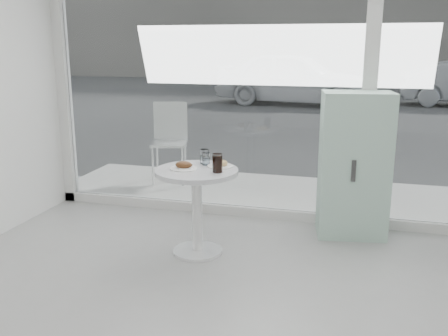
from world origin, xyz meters
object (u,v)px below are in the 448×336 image
(cola_glass, at_px, (217,163))
(car_white, at_px, (294,78))
(main_table, at_px, (197,194))
(mint_cabinet, at_px, (354,165))
(water_tumbler_b, at_px, (206,160))
(plate_fritter, at_px, (184,166))
(water_tumbler_a, at_px, (204,157))
(patio_chair, at_px, (170,137))
(plate_donut, at_px, (220,165))

(cola_glass, bearing_deg, car_white, 94.25)
(main_table, height_order, mint_cabinet, mint_cabinet)
(mint_cabinet, relative_size, water_tumbler_b, 12.47)
(car_white, height_order, cola_glass, car_white)
(main_table, relative_size, plate_fritter, 3.25)
(main_table, height_order, water_tumbler_a, water_tumbler_a)
(mint_cabinet, xyz_separation_m, patio_chair, (-2.36, 1.25, -0.06))
(water_tumbler_a, bearing_deg, mint_cabinet, 24.89)
(main_table, relative_size, water_tumbler_a, 5.92)
(patio_chair, distance_m, car_white, 9.34)
(car_white, bearing_deg, main_table, -169.24)
(mint_cabinet, distance_m, patio_chair, 2.67)
(cola_glass, bearing_deg, water_tumbler_a, 125.97)
(plate_fritter, height_order, water_tumbler_a, water_tumbler_a)
(car_white, relative_size, cola_glass, 29.48)
(mint_cabinet, distance_m, cola_glass, 1.42)
(main_table, xyz_separation_m, water_tumbler_a, (0.00, 0.22, 0.28))
(patio_chair, bearing_deg, cola_glass, -73.43)
(patio_chair, height_order, water_tumbler_b, patio_chair)
(cola_glass, bearing_deg, plate_fritter, 174.18)
(plate_donut, distance_m, cola_glass, 0.20)
(mint_cabinet, distance_m, plate_fritter, 1.65)
(mint_cabinet, xyz_separation_m, water_tumbler_b, (-1.27, -0.65, 0.12))
(mint_cabinet, height_order, car_white, car_white)
(mint_cabinet, bearing_deg, cola_glass, -150.41)
(main_table, height_order, water_tumbler_b, water_tumbler_b)
(water_tumbler_a, distance_m, cola_glass, 0.34)
(car_white, xyz_separation_m, plate_donut, (0.82, -11.27, -0.01))
(plate_donut, distance_m, water_tumbler_a, 0.19)
(car_white, relative_size, plate_donut, 20.91)
(cola_glass, bearing_deg, water_tumbler_b, 126.85)
(patio_chair, relative_size, car_white, 0.22)
(mint_cabinet, distance_m, water_tumbler_b, 1.43)
(plate_fritter, bearing_deg, patio_chair, 114.42)
(mint_cabinet, bearing_deg, car_white, 91.41)
(patio_chair, bearing_deg, water_tumbler_b, -74.24)
(water_tumbler_a, bearing_deg, patio_chair, 119.74)
(plate_fritter, relative_size, water_tumbler_a, 1.82)
(plate_fritter, xyz_separation_m, plate_donut, (0.28, 0.16, -0.01))
(water_tumbler_b, bearing_deg, water_tumbler_a, 121.69)
(main_table, bearing_deg, water_tumbler_a, 89.45)
(main_table, bearing_deg, car_white, 93.26)
(water_tumbler_a, relative_size, cola_glass, 0.81)
(main_table, height_order, plate_fritter, plate_fritter)
(plate_fritter, bearing_deg, cola_glass, -5.82)
(water_tumbler_b, xyz_separation_m, cola_glass, (0.17, -0.23, 0.03))
(car_white, distance_m, water_tumbler_a, 11.21)
(plate_fritter, height_order, plate_donut, plate_fritter)
(mint_cabinet, bearing_deg, water_tumbler_b, -161.84)
(main_table, bearing_deg, patio_chair, 116.96)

